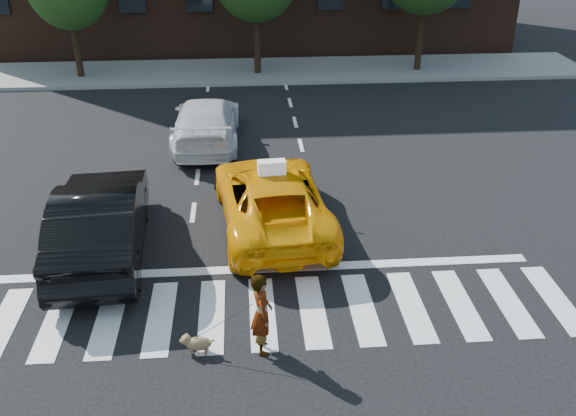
{
  "coord_description": "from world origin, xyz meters",
  "views": [
    {
      "loc": [
        -0.28,
        -10.32,
        7.69
      ],
      "look_at": [
        0.69,
        2.35,
        1.1
      ],
      "focal_mm": 40.0,
      "sensor_mm": 36.0,
      "label": 1
    }
  ],
  "objects_px": {
    "white_suv": "(206,121)",
    "dog": "(196,343)",
    "black_sedan": "(100,220)",
    "woman": "(262,313)",
    "taxi": "(272,198)"
  },
  "relations": [
    {
      "from": "white_suv",
      "to": "dog",
      "type": "xyz_separation_m",
      "value": [
        0.16,
        -10.36,
        -0.51
      ]
    },
    {
      "from": "black_sedan",
      "to": "dog",
      "type": "xyz_separation_m",
      "value": [
        2.26,
        -3.64,
        -0.64
      ]
    },
    {
      "from": "taxi",
      "to": "woman",
      "type": "xyz_separation_m",
      "value": [
        -0.43,
        -4.68,
        0.06
      ]
    },
    {
      "from": "woman",
      "to": "dog",
      "type": "height_order",
      "value": "woman"
    },
    {
      "from": "taxi",
      "to": "black_sedan",
      "type": "xyz_separation_m",
      "value": [
        -3.89,
        -1.03,
        0.11
      ]
    },
    {
      "from": "black_sedan",
      "to": "woman",
      "type": "height_order",
      "value": "black_sedan"
    },
    {
      "from": "white_suv",
      "to": "dog",
      "type": "distance_m",
      "value": 10.37
    },
    {
      "from": "taxi",
      "to": "woman",
      "type": "distance_m",
      "value": 4.7
    },
    {
      "from": "white_suv",
      "to": "dog",
      "type": "height_order",
      "value": "white_suv"
    },
    {
      "from": "dog",
      "to": "taxi",
      "type": "bearing_deg",
      "value": 81.77
    },
    {
      "from": "taxi",
      "to": "woman",
      "type": "height_order",
      "value": "woman"
    },
    {
      "from": "white_suv",
      "to": "dog",
      "type": "bearing_deg",
      "value": 91.89
    },
    {
      "from": "taxi",
      "to": "black_sedan",
      "type": "height_order",
      "value": "black_sedan"
    },
    {
      "from": "white_suv",
      "to": "woman",
      "type": "xyz_separation_m",
      "value": [
        1.36,
        -10.37,
        0.08
      ]
    },
    {
      "from": "woman",
      "to": "white_suv",
      "type": "bearing_deg",
      "value": -0.82
    }
  ]
}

